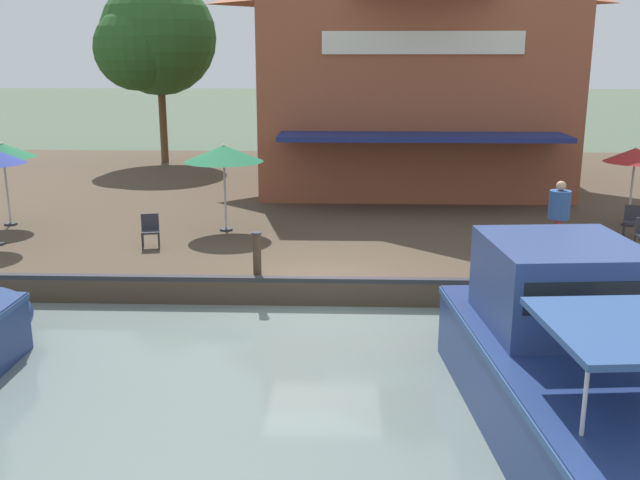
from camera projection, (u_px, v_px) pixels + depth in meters
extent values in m
plane|color=#4C5B47|center=(324.00, 310.00, 15.38)|extent=(220.00, 220.00, 0.00)
cube|color=#4C3D2D|center=(334.00, 198.00, 25.95)|extent=(22.00, 56.00, 0.60)
cube|color=#2D2D33|center=(324.00, 280.00, 15.31)|extent=(0.20, 50.40, 0.10)
cube|color=brown|center=(408.00, 94.00, 27.31)|extent=(9.79, 10.46, 6.61)
cube|color=navy|center=(422.00, 137.00, 21.96)|extent=(1.80, 8.89, 0.16)
cube|color=silver|center=(423.00, 43.00, 22.09)|extent=(0.08, 6.28, 0.70)
cylinder|color=#B7B7B7|center=(7.00, 187.00, 20.25)|extent=(0.06, 0.06, 2.21)
cylinder|color=#2D2D33|center=(11.00, 224.00, 20.52)|extent=(0.36, 0.36, 0.06)
cone|color=#19663D|center=(3.00, 150.00, 19.99)|extent=(1.79, 1.79, 0.39)
cone|color=silver|center=(2.00, 150.00, 19.99)|extent=(1.11, 1.11, 0.31)
sphere|color=silver|center=(2.00, 143.00, 19.94)|extent=(0.08, 0.08, 0.08)
cylinder|color=#B7B7B7|center=(225.00, 191.00, 19.60)|extent=(0.06, 0.06, 2.22)
cylinder|color=#2D2D33|center=(226.00, 229.00, 19.87)|extent=(0.36, 0.36, 0.06)
cone|color=#19663D|center=(224.00, 153.00, 19.34)|extent=(2.16, 2.16, 0.45)
cone|color=silver|center=(224.00, 153.00, 19.34)|extent=(1.34, 1.34, 0.36)
sphere|color=silver|center=(223.00, 145.00, 19.29)|extent=(0.08, 0.08, 0.08)
cylinder|color=#B7B7B7|center=(632.00, 190.00, 20.21)|extent=(0.06, 0.06, 2.09)
cylinder|color=#2D2D33|center=(628.00, 224.00, 20.46)|extent=(0.36, 0.36, 0.06)
cone|color=maroon|center=(635.00, 155.00, 19.97)|extent=(1.71, 1.71, 0.41)
cone|color=white|center=(635.00, 154.00, 19.96)|extent=(1.06, 1.06, 0.32)
sphere|color=white|center=(636.00, 148.00, 19.91)|extent=(0.08, 0.08, 0.08)
cube|color=#2D2D33|center=(624.00, 231.00, 18.92)|extent=(0.05, 0.05, 0.42)
cube|color=#2D2D33|center=(640.00, 229.00, 19.16)|extent=(0.05, 0.05, 0.42)
cube|color=#2D2D33|center=(623.00, 228.00, 19.29)|extent=(0.05, 0.05, 0.42)
cube|color=#2D2D33|center=(633.00, 222.00, 18.99)|extent=(0.55, 0.55, 0.05)
cube|color=#2D2D33|center=(633.00, 212.00, 19.11)|extent=(0.17, 0.43, 0.40)
cube|color=#2D2D33|center=(634.00, 242.00, 17.76)|extent=(0.04, 0.04, 0.42)
cube|color=#2D2D33|center=(159.00, 241.00, 17.84)|extent=(0.05, 0.05, 0.42)
cube|color=#2D2D33|center=(142.00, 242.00, 17.76)|extent=(0.05, 0.05, 0.42)
cube|color=#2D2D33|center=(159.00, 238.00, 18.22)|extent=(0.05, 0.05, 0.42)
cube|color=#2D2D33|center=(143.00, 238.00, 18.14)|extent=(0.05, 0.05, 0.42)
cube|color=#2D2D33|center=(150.00, 232.00, 17.94)|extent=(0.53, 0.53, 0.05)
cube|color=#2D2D33|center=(150.00, 221.00, 18.07)|extent=(0.14, 0.44, 0.40)
cylinder|color=#B23338|center=(557.00, 235.00, 17.54)|extent=(0.13, 0.13, 0.88)
cylinder|color=#B23338|center=(557.00, 237.00, 17.37)|extent=(0.13, 0.13, 0.88)
cylinder|color=#2D5193|center=(560.00, 205.00, 17.26)|extent=(0.51, 0.51, 0.69)
sphere|color=tan|center=(561.00, 186.00, 17.15)|extent=(0.24, 0.24, 0.24)
cube|color=navy|center=(581.00, 397.00, 9.91)|extent=(6.46, 3.18, 1.26)
ellipsoid|color=navy|center=(511.00, 317.00, 12.93)|extent=(2.42, 2.69, 1.26)
cube|color=#2D4C84|center=(585.00, 360.00, 9.77)|extent=(6.54, 3.23, 0.10)
cube|color=navy|center=(559.00, 284.00, 10.65)|extent=(2.40, 2.30, 1.32)
cube|color=black|center=(591.00, 298.00, 9.55)|extent=(0.22, 1.84, 0.46)
cylinder|color=silver|center=(585.00, 394.00, 7.56)|extent=(0.05, 0.05, 0.97)
cylinder|color=#473323|center=(257.00, 256.00, 15.50)|extent=(0.18, 0.18, 0.99)
cylinder|color=#2D2D33|center=(257.00, 233.00, 15.37)|extent=(0.22, 0.22, 0.04)
cylinder|color=brown|center=(163.00, 122.00, 32.39)|extent=(0.33, 0.33, 3.64)
sphere|color=#285623|center=(158.00, 37.00, 31.46)|extent=(5.10, 5.10, 5.10)
sphere|color=#285623|center=(135.00, 48.00, 30.63)|extent=(3.57, 3.57, 3.57)
cylinder|color=brown|center=(384.00, 140.00, 30.44)|extent=(0.39, 0.39, 2.52)
sphere|color=#285623|center=(386.00, 66.00, 29.68)|extent=(4.81, 4.81, 4.81)
sphere|color=#285623|center=(369.00, 78.00, 28.89)|extent=(3.37, 3.37, 3.37)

